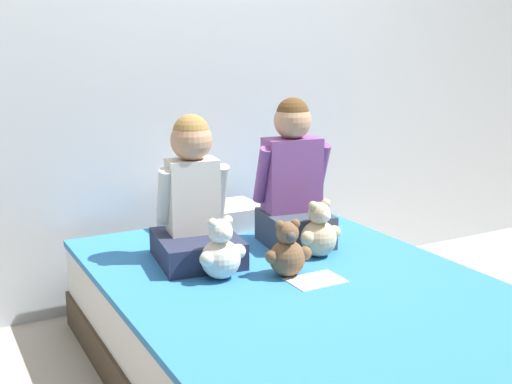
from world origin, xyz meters
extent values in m
plane|color=#B2A899|center=(0.00, 0.00, 0.00)|extent=(14.00, 14.00, 0.00)
cube|color=silver|center=(0.00, 1.12, 1.25)|extent=(8.00, 0.06, 2.50)
cube|color=#473828|center=(0.00, 0.00, 0.08)|extent=(1.39, 1.98, 0.17)
cube|color=silver|center=(0.00, 0.00, 0.28)|extent=(1.36, 1.94, 0.23)
cube|color=#337FC6|center=(0.00, 0.00, 0.41)|extent=(1.38, 1.96, 0.03)
cube|color=#282D47|center=(-0.25, 0.42, 0.48)|extent=(0.38, 0.42, 0.11)
cube|color=silver|center=(-0.25, 0.48, 0.69)|extent=(0.23, 0.16, 0.31)
sphere|color=tan|center=(-0.25, 0.48, 0.93)|extent=(0.17, 0.17, 0.17)
sphere|color=#A37A42|center=(-0.25, 0.48, 0.96)|extent=(0.15, 0.15, 0.15)
cylinder|color=silver|center=(-0.37, 0.50, 0.70)|extent=(0.07, 0.14, 0.26)
cylinder|color=silver|center=(-0.13, 0.46, 0.70)|extent=(0.07, 0.14, 0.26)
cube|color=#384251|center=(0.23, 0.42, 0.50)|extent=(0.32, 0.34, 0.15)
cube|color=#7F4789|center=(0.24, 0.47, 0.74)|extent=(0.27, 0.17, 0.33)
sphere|color=tan|center=(0.24, 0.47, 0.98)|extent=(0.17, 0.17, 0.17)
sphere|color=brown|center=(0.24, 0.47, 1.01)|extent=(0.15, 0.15, 0.15)
cylinder|color=#7F4789|center=(0.09, 0.49, 0.74)|extent=(0.08, 0.15, 0.27)
cylinder|color=#7F4789|center=(0.38, 0.45, 0.74)|extent=(0.08, 0.15, 0.27)
sphere|color=silver|center=(-0.25, 0.19, 0.50)|extent=(0.16, 0.16, 0.16)
sphere|color=silver|center=(-0.25, 0.19, 0.61)|extent=(0.10, 0.10, 0.10)
sphere|color=white|center=(-0.25, 0.15, 0.61)|extent=(0.04, 0.04, 0.04)
sphere|color=silver|center=(-0.29, 0.19, 0.65)|extent=(0.04, 0.04, 0.04)
sphere|color=silver|center=(-0.22, 0.20, 0.65)|extent=(0.04, 0.04, 0.04)
sphere|color=silver|center=(-0.32, 0.16, 0.52)|extent=(0.06, 0.06, 0.06)
sphere|color=silver|center=(-0.18, 0.19, 0.52)|extent=(0.06, 0.06, 0.06)
sphere|color=#D1B78E|center=(0.23, 0.23, 0.50)|extent=(0.16, 0.16, 0.16)
sphere|color=#D1B78E|center=(0.23, 0.23, 0.61)|extent=(0.10, 0.10, 0.10)
sphere|color=white|center=(0.23, 0.19, 0.61)|extent=(0.04, 0.04, 0.04)
sphere|color=#D1B78E|center=(0.20, 0.23, 0.65)|extent=(0.04, 0.04, 0.04)
sphere|color=#D1B78E|center=(0.26, 0.24, 0.65)|extent=(0.04, 0.04, 0.04)
sphere|color=#D1B78E|center=(0.16, 0.21, 0.52)|extent=(0.06, 0.06, 0.06)
sphere|color=#D1B78E|center=(0.31, 0.22, 0.52)|extent=(0.06, 0.06, 0.06)
sphere|color=brown|center=(-0.01, 0.09, 0.49)|extent=(0.14, 0.14, 0.14)
sphere|color=brown|center=(-0.01, 0.09, 0.60)|extent=(0.09, 0.09, 0.09)
sphere|color=#4C4742|center=(-0.02, 0.06, 0.59)|extent=(0.04, 0.04, 0.04)
sphere|color=brown|center=(-0.04, 0.10, 0.63)|extent=(0.04, 0.04, 0.04)
sphere|color=brown|center=(0.02, 0.09, 0.63)|extent=(0.04, 0.04, 0.04)
sphere|color=brown|center=(-0.08, 0.09, 0.51)|extent=(0.05, 0.05, 0.05)
sphere|color=brown|center=(0.05, 0.07, 0.51)|extent=(0.05, 0.05, 0.05)
cube|color=silver|center=(0.00, 0.82, 0.48)|extent=(0.48, 0.28, 0.11)
cube|color=white|center=(0.06, -0.01, 0.42)|extent=(0.21, 0.15, 0.00)
camera|label=1|loc=(-1.26, -1.95, 1.33)|focal=45.00mm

